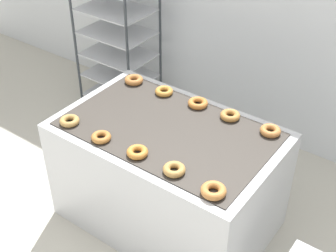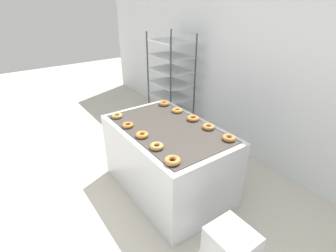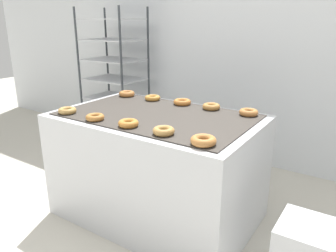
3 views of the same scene
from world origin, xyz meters
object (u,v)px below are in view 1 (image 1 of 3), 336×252
(donut_near_right, at_px, (174,169))
(donut_far_right, at_px, (230,115))
(donut_far_left, at_px, (164,91))
(fryer_machine, at_px, (168,176))
(donut_near_rightmost, at_px, (213,191))
(donut_near_center, at_px, (137,152))
(baking_rack_cart, at_px, (117,33))
(donut_far_rightmost, at_px, (270,131))
(donut_near_leftmost, at_px, (70,121))
(donut_near_left, at_px, (101,137))
(donut_far_center, at_px, (198,103))
(donut_far_leftmost, at_px, (134,80))

(donut_near_right, height_order, donut_far_right, same)
(donut_far_left, bearing_deg, fryer_machine, -50.25)
(donut_near_rightmost, bearing_deg, donut_far_left, 140.77)
(donut_far_left, bearing_deg, donut_near_center, -66.49)
(baking_rack_cart, xyz_separation_m, donut_far_rightmost, (1.84, -0.61, 0.03))
(baking_rack_cart, bearing_deg, donut_near_leftmost, -61.25)
(donut_near_center, bearing_deg, donut_near_leftmost, -179.45)
(baking_rack_cart, relative_size, donut_near_left, 12.66)
(donut_far_center, distance_m, donut_far_right, 0.26)
(donut_far_leftmost, height_order, donut_far_right, donut_far_leftmost)
(baking_rack_cart, height_order, donut_far_right, baking_rack_cart)
(fryer_machine, xyz_separation_m, baking_rack_cart, (-1.28, 0.96, 0.41))
(donut_near_right, height_order, donut_far_rightmost, same)
(donut_near_center, relative_size, donut_far_left, 1.00)
(donut_far_leftmost, xyz_separation_m, donut_far_center, (0.57, 0.01, -0.00))
(baking_rack_cart, bearing_deg, donut_far_leftmost, -41.12)
(donut_near_right, relative_size, donut_near_rightmost, 0.92)
(donut_far_leftmost, relative_size, donut_far_right, 1.04)
(baking_rack_cart, height_order, donut_near_leftmost, baking_rack_cart)
(donut_near_right, height_order, donut_far_left, donut_near_right)
(donut_far_left, distance_m, donut_far_right, 0.55)
(donut_near_leftmost, bearing_deg, donut_near_rightmost, -0.69)
(donut_near_rightmost, height_order, donut_far_center, donut_near_rightmost)
(donut_near_center, bearing_deg, donut_near_right, -0.02)
(baking_rack_cart, distance_m, donut_near_left, 1.65)
(baking_rack_cart, distance_m, donut_far_rightmost, 1.94)
(donut_near_center, relative_size, donut_far_center, 0.94)
(fryer_machine, bearing_deg, donut_far_left, 129.75)
(donut_near_leftmost, xyz_separation_m, donut_near_right, (0.85, 0.01, 0.00))
(donut_far_leftmost, bearing_deg, baking_rack_cart, 138.88)
(donut_near_leftmost, relative_size, donut_far_left, 1.00)
(donut_near_leftmost, distance_m, donut_near_left, 0.29)
(fryer_machine, distance_m, donut_near_left, 0.62)
(donut_near_center, bearing_deg, donut_near_rightmost, -1.98)
(donut_near_rightmost, height_order, donut_far_rightmost, donut_near_rightmost)
(baking_rack_cart, xyz_separation_m, donut_near_leftmost, (0.71, -1.29, 0.03))
(baking_rack_cart, xyz_separation_m, donut_far_leftmost, (0.71, -0.62, 0.03))
(donut_far_left, bearing_deg, donut_near_right, -49.81)
(baking_rack_cart, distance_m, donut_far_right, 1.66)
(fryer_machine, height_order, donut_far_center, donut_far_center)
(donut_near_left, relative_size, donut_far_leftmost, 0.91)
(donut_near_left, relative_size, donut_far_right, 0.94)
(donut_near_leftmost, height_order, donut_far_center, donut_far_center)
(donut_near_leftmost, height_order, donut_far_left, same)
(donut_far_leftmost, bearing_deg, fryer_machine, -30.64)
(donut_near_center, distance_m, donut_far_left, 0.73)
(donut_far_center, bearing_deg, donut_far_leftmost, -178.50)
(donut_near_center, bearing_deg, donut_far_left, 113.51)
(donut_near_left, bearing_deg, donut_far_rightmost, 39.46)
(fryer_machine, height_order, donut_near_right, donut_near_right)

